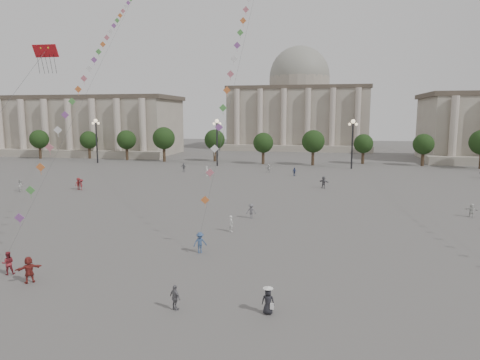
# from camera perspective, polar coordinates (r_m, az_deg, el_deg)

# --- Properties ---
(ground) EXTENTS (360.00, 360.00, 0.00)m
(ground) POSITION_cam_1_polar(r_m,az_deg,el_deg) (28.88, -7.79, -14.81)
(ground) COLOR #54514F
(ground) RESTS_ON ground
(hall_west) EXTENTS (84.00, 26.22, 17.20)m
(hall_west) POSITION_cam_1_polar(r_m,az_deg,el_deg) (145.48, -24.37, 6.64)
(hall_west) COLOR gray
(hall_west) RESTS_ON ground
(hall_central) EXTENTS (48.30, 34.30, 35.50)m
(hall_central) POSITION_cam_1_polar(r_m,az_deg,el_deg) (154.55, 7.81, 9.54)
(hall_central) COLOR gray
(hall_central) RESTS_ON ground
(tree_row) EXTENTS (137.12, 5.12, 8.00)m
(tree_row) POSITION_cam_1_polar(r_m,az_deg,el_deg) (103.61, 6.12, 5.19)
(tree_row) COLOR #362B1B
(tree_row) RESTS_ON ground
(lamp_post_far_west) EXTENTS (2.00, 0.90, 10.65)m
(lamp_post_far_west) POSITION_cam_1_polar(r_m,az_deg,el_deg) (109.25, -18.63, 6.00)
(lamp_post_far_west) COLOR #262628
(lamp_post_far_west) RESTS_ON ground
(lamp_post_mid_west) EXTENTS (2.00, 0.90, 10.65)m
(lamp_post_mid_west) POSITION_cam_1_polar(r_m,az_deg,el_deg) (98.06, -3.09, 6.19)
(lamp_post_mid_west) COLOR #262628
(lamp_post_mid_west) RESTS_ON ground
(lamp_post_mid_east) EXTENTS (2.00, 0.90, 10.65)m
(lamp_post_mid_east) POSITION_cam_1_polar(r_m,az_deg,el_deg) (95.36, 14.79, 5.85)
(lamp_post_mid_east) COLOR #262628
(lamp_post_mid_east) RESTS_ON ground
(person_crowd_0) EXTENTS (0.98, 0.90, 1.61)m
(person_crowd_0) POSITION_cam_1_polar(r_m,az_deg,el_deg) (82.49, 7.26, 1.11)
(person_crowd_0) COLOR navy
(person_crowd_0) RESTS_ON ground
(person_crowd_1) EXTENTS (1.08, 1.09, 1.77)m
(person_crowd_1) POSITION_cam_1_polar(r_m,az_deg,el_deg) (73.15, -27.23, -0.66)
(person_crowd_1) COLOR silver
(person_crowd_1) RESTS_ON ground
(person_crowd_2) EXTENTS (1.12, 1.39, 1.87)m
(person_crowd_2) POSITION_cam_1_polar(r_m,az_deg,el_deg) (71.14, -20.72, -0.46)
(person_crowd_2) COLOR maroon
(person_crowd_2) RESTS_ON ground
(person_crowd_4) EXTENTS (1.63, 1.21, 1.71)m
(person_crowd_4) POSITION_cam_1_polar(r_m,az_deg,el_deg) (86.97, 3.83, 1.58)
(person_crowd_4) COLOR silver
(person_crowd_4) RESTS_ON ground
(person_crowd_6) EXTENTS (1.11, 0.69, 1.67)m
(person_crowd_6) POSITION_cam_1_polar(r_m,az_deg,el_deg) (48.03, 1.50, -4.16)
(person_crowd_6) COLOR slate
(person_crowd_6) RESTS_ON ground
(person_crowd_7) EXTENTS (1.50, 0.85, 1.55)m
(person_crowd_7) POSITION_cam_1_polar(r_m,az_deg,el_deg) (55.35, 28.47, -3.57)
(person_crowd_7) COLOR silver
(person_crowd_7) RESTS_ON ground
(person_crowd_10) EXTENTS (0.58, 0.77, 1.89)m
(person_crowd_10) POSITION_cam_1_polar(r_m,az_deg,el_deg) (82.02, -4.43, 1.21)
(person_crowd_10) COLOR white
(person_crowd_10) RESTS_ON ground
(person_crowd_12) EXTENTS (1.79, 1.51, 1.94)m
(person_crowd_12) POSITION_cam_1_polar(r_m,az_deg,el_deg) (69.02, 11.09, -0.30)
(person_crowd_12) COLOR slate
(person_crowd_12) RESTS_ON ground
(person_crowd_13) EXTENTS (0.68, 0.72, 1.65)m
(person_crowd_13) POSITION_cam_1_polar(r_m,az_deg,el_deg) (42.63, -1.20, -5.82)
(person_crowd_13) COLOR silver
(person_crowd_13) RESTS_ON ground
(person_crowd_16) EXTENTS (1.09, 0.55, 1.80)m
(person_crowd_16) POSITION_cam_1_polar(r_m,az_deg,el_deg) (88.66, -7.53, 1.68)
(person_crowd_16) COLOR slate
(person_crowd_16) RESTS_ON ground
(person_crowd_17) EXTENTS (1.10, 1.23, 1.66)m
(person_crowd_17) POSITION_cam_1_polar(r_m,az_deg,el_deg) (70.79, -20.37, -0.57)
(person_crowd_17) COLOR maroon
(person_crowd_17) RESTS_ON ground
(tourist_2) EXTENTS (1.62, 1.60, 1.86)m
(tourist_2) POSITION_cam_1_polar(r_m,az_deg,el_deg) (33.37, -26.31, -10.67)
(tourist_2) COLOR maroon
(tourist_2) RESTS_ON ground
(tourist_3) EXTENTS (0.97, 0.81, 1.55)m
(tourist_3) POSITION_cam_1_polar(r_m,az_deg,el_deg) (26.49, -8.64, -15.23)
(tourist_3) COLOR slate
(tourist_3) RESTS_ON ground
(kite_flyer_0) EXTENTS (1.05, 1.01, 1.71)m
(kite_flyer_0) POSITION_cam_1_polar(r_m,az_deg,el_deg) (35.73, -28.53, -9.70)
(kite_flyer_0) COLOR maroon
(kite_flyer_0) RESTS_ON ground
(kite_flyer_1) EXTENTS (1.33, 1.18, 1.78)m
(kite_flyer_1) POSITION_cam_1_polar(r_m,az_deg,el_deg) (36.34, -5.36, -8.31)
(kite_flyer_1) COLOR #364F79
(kite_flyer_1) RESTS_ON ground
(hat_person) EXTENTS (0.75, 0.60, 1.69)m
(hat_person) POSITION_cam_1_polar(r_m,az_deg,el_deg) (25.78, 3.76, -15.72)
(hat_person) COLOR black
(hat_person) RESTS_ON ground
(dragon_kite) EXTENTS (3.54, 6.06, 19.78)m
(dragon_kite) POSITION_cam_1_polar(r_m,az_deg,el_deg) (41.68, -24.59, 14.25)
(dragon_kite) COLOR red
(dragon_kite) RESTS_ON ground
(kite_train_west) EXTENTS (13.53, 52.54, 65.40)m
(kite_train_west) POSITION_cam_1_polar(r_m,az_deg,el_deg) (62.12, -17.82, 16.30)
(kite_train_west) COLOR #3F3F3F
(kite_train_west) RESTS_ON ground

